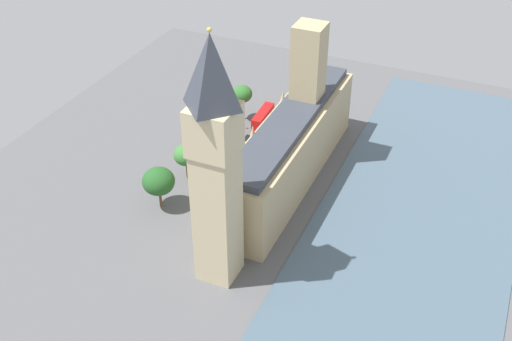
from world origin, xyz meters
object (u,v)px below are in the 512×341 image
object	(u,v)px
plane_tree_trailing	(242,94)
double_decker_bus_kerbside	(263,119)
street_lamp_slot_11	(234,114)
car_yellow_cab_corner	(248,140)
plane_tree_midblock	(186,155)
car_black_under_trees	(213,207)
pedestrian_leading	(261,165)
car_silver_by_river_gate	(227,187)
plane_tree_slot_10	(218,133)
pedestrian_near_tower	(252,178)
clock_tower	(215,161)
parliament_building	(292,143)
car_dark_green_far_end	(233,162)
plane_tree_opposite_hall	(159,181)

from	to	relation	value
plane_tree_trailing	double_decker_bus_kerbside	bearing A→B (deg)	164.17
double_decker_bus_kerbside	street_lamp_slot_11	bearing A→B (deg)	-151.81
double_decker_bus_kerbside	car_yellow_cab_corner	xyz separation A→B (m)	(0.38, 8.61, -1.75)
plane_tree_midblock	car_black_under_trees	bearing A→B (deg)	141.95
pedestrian_leading	plane_tree_trailing	world-z (taller)	plane_tree_trailing
car_silver_by_river_gate	plane_tree_midblock	size ratio (longest dim) A/B	0.57
plane_tree_slot_10	street_lamp_slot_11	distance (m)	11.89
car_black_under_trees	plane_tree_midblock	world-z (taller)	plane_tree_midblock
pedestrian_near_tower	plane_tree_slot_10	xyz separation A→B (m)	(11.93, -6.92, 5.03)
clock_tower	pedestrian_leading	world-z (taller)	clock_tower
parliament_building	pedestrian_near_tower	size ratio (longest dim) A/B	34.92
parliament_building	car_silver_by_river_gate	distance (m)	17.57
double_decker_bus_kerbside	car_black_under_trees	distance (m)	36.26
car_dark_green_far_end	car_silver_by_river_gate	world-z (taller)	same
car_silver_by_river_gate	clock_tower	bearing A→B (deg)	107.23
parliament_building	double_decker_bus_kerbside	size ratio (longest dim) A/B	5.28
car_dark_green_far_end	plane_tree_trailing	distance (m)	22.72
parliament_building	street_lamp_slot_11	bearing A→B (deg)	-33.41
parliament_building	car_yellow_cab_corner	world-z (taller)	parliament_building
car_silver_by_river_gate	car_dark_green_far_end	bearing A→B (deg)	-78.22
car_black_under_trees	double_decker_bus_kerbside	bearing A→B (deg)	93.67
car_black_under_trees	plane_tree_midblock	bearing A→B (deg)	139.52
pedestrian_leading	plane_tree_trailing	distance (m)	24.07
street_lamp_slot_11	pedestrian_leading	bearing A→B (deg)	134.88
plane_tree_midblock	plane_tree_slot_10	xyz separation A→B (m)	(-1.98, -12.00, -0.48)
car_dark_green_far_end	plane_tree_midblock	bearing A→B (deg)	-136.51
car_silver_by_river_gate	pedestrian_near_tower	xyz separation A→B (m)	(-3.59, -5.80, -0.17)
plane_tree_slot_10	parliament_building	bearing A→B (deg)	174.02
double_decker_bus_kerbside	street_lamp_slot_11	world-z (taller)	street_lamp_slot_11
pedestrian_near_tower	car_yellow_cab_corner	bearing A→B (deg)	-166.22
double_decker_bus_kerbside	plane_tree_midblock	size ratio (longest dim) A/B	1.22
parliament_building	pedestrian_leading	xyz separation A→B (m)	(7.81, -0.64, -8.55)
clock_tower	car_silver_by_river_gate	bearing A→B (deg)	-66.82
parliament_building	street_lamp_slot_11	world-z (taller)	parliament_building
car_black_under_trees	pedestrian_leading	xyz separation A→B (m)	(-2.87, -19.05, -0.18)
car_silver_by_river_gate	plane_tree_opposite_hall	distance (m)	16.18
pedestrian_leading	plane_tree_trailing	bearing A→B (deg)	101.39
pedestrian_leading	plane_tree_slot_10	size ratio (longest dim) A/B	0.19
double_decker_bus_kerbside	pedestrian_leading	world-z (taller)	double_decker_bus_kerbside
parliament_building	car_yellow_cab_corner	size ratio (longest dim) A/B	13.27
car_yellow_cab_corner	car_silver_by_river_gate	distance (m)	20.03
clock_tower	plane_tree_trailing	distance (m)	60.47
car_black_under_trees	plane_tree_trailing	xyz separation A→B (m)	(10.51, -37.90, 6.50)
parliament_building	double_decker_bus_kerbside	xyz separation A→B (m)	(14.53, -17.61, -6.62)
car_silver_by_river_gate	street_lamp_slot_11	bearing A→B (deg)	-74.25
double_decker_bus_kerbside	plane_tree_opposite_hall	xyz separation A→B (m)	(7.11, 39.20, 3.98)
plane_tree_opposite_hall	clock_tower	bearing A→B (deg)	147.95
car_silver_by_river_gate	pedestrian_leading	xyz separation A→B (m)	(-3.35, -11.32, -0.18)
parliament_building	car_yellow_cab_corner	xyz separation A→B (m)	(14.91, -8.99, -8.37)
double_decker_bus_kerbside	car_yellow_cab_corner	distance (m)	8.80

